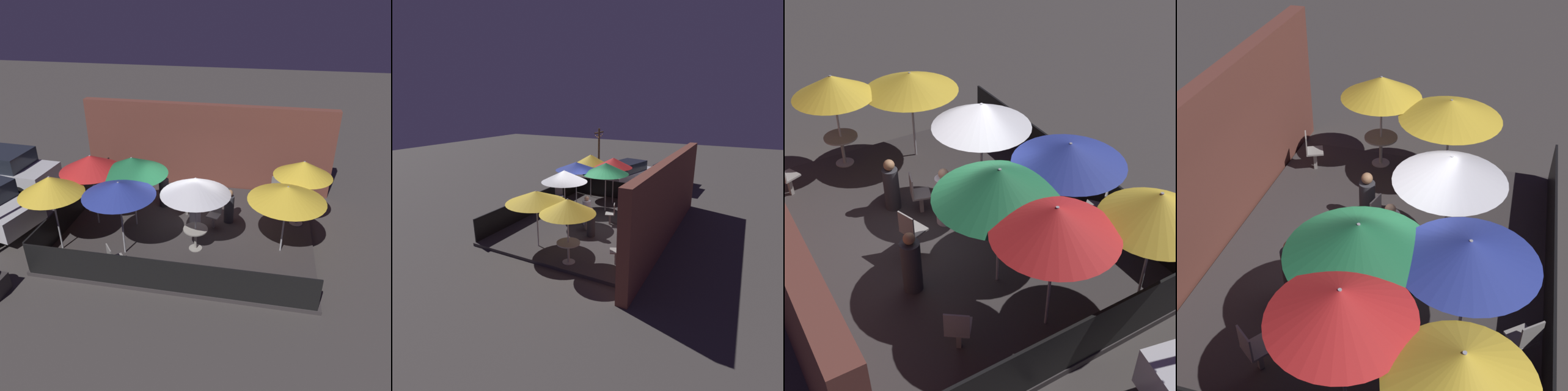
{
  "view_description": "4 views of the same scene",
  "coord_description": "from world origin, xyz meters",
  "views": [
    {
      "loc": [
        2.21,
        -10.36,
        7.06
      ],
      "look_at": [
        0.14,
        0.49,
        1.07
      ],
      "focal_mm": 35.0,
      "sensor_mm": 36.0,
      "label": 1
    },
    {
      "loc": [
        11.34,
        5.78,
        5.34
      ],
      "look_at": [
        -0.72,
        -0.56,
        1.12
      ],
      "focal_mm": 28.0,
      "sensor_mm": 36.0,
      "label": 2
    },
    {
      "loc": [
        -7.75,
        3.8,
        7.22
      ],
      "look_at": [
        -0.75,
        -0.36,
        1.32
      ],
      "focal_mm": 50.0,
      "sensor_mm": 36.0,
      "label": 3
    },
    {
      "loc": [
        -7.35,
        -1.9,
        7.3
      ],
      "look_at": [
        0.68,
        0.34,
        1.23
      ],
      "focal_mm": 50.0,
      "sensor_mm": 36.0,
      "label": 4
    }
  ],
  "objects": [
    {
      "name": "patron_2",
      "position": [
        -1.15,
        1.27,
        0.69
      ],
      "size": [
        0.5,
        0.5,
        1.26
      ],
      "rotation": [
        0.0,
        0.0,
        3.99
      ],
      "color": "#333338",
      "rests_on": "patio_deck"
    },
    {
      "name": "patio_chair_1",
      "position": [
        -2.77,
        1.24,
        0.63
      ],
      "size": [
        0.56,
        0.56,
        0.94
      ],
      "rotation": [
        0.0,
        0.0,
        -0.63
      ],
      "color": "gray",
      "rests_on": "patio_deck"
    },
    {
      "name": "patio_umbrella_1",
      "position": [
        3.5,
        0.92,
        2.13
      ],
      "size": [
        1.85,
        1.85,
        2.26
      ],
      "color": "#B2B2B7",
      "rests_on": "patio_deck"
    },
    {
      "name": "patron_0",
      "position": [
        0.24,
        -0.12,
        0.7
      ],
      "size": [
        0.44,
        0.44,
        1.3
      ],
      "rotation": [
        0.0,
        0.0,
        0.24
      ],
      "color": "silver",
      "rests_on": "patio_deck"
    },
    {
      "name": "dining_table_0",
      "position": [
        0.44,
        -1.11,
        0.68
      ],
      "size": [
        0.73,
        0.73,
        0.71
      ],
      "color": "#9E998E",
      "rests_on": "patio_deck"
    },
    {
      "name": "patio_umbrella_5",
      "position": [
        2.97,
        -0.73,
        2.06
      ],
      "size": [
        2.21,
        2.21,
        2.16
      ],
      "color": "#B2B2B7",
      "rests_on": "patio_deck"
    },
    {
      "name": "building_wall",
      "position": [
        0.0,
        3.33,
        1.68
      ],
      "size": [
        9.53,
        0.36,
        3.36
      ],
      "color": "brown",
      "rests_on": "ground_plane"
    },
    {
      "name": "patio_chair_0",
      "position": [
        0.82,
        0.22,
        0.62
      ],
      "size": [
        0.49,
        0.49,
        0.92
      ],
      "rotation": [
        0.0,
        0.0,
        -1.85
      ],
      "color": "gray",
      "rests_on": "patio_deck"
    },
    {
      "name": "ground_plane",
      "position": [
        0.0,
        0.0,
        0.0
      ],
      "size": [
        60.0,
        60.0,
        0.0
      ],
      "primitive_type": "plane",
      "color": "#423D3A"
    },
    {
      "name": "patio_chair_4",
      "position": [
        2.84,
        2.43,
        0.64
      ],
      "size": [
        0.53,
        0.53,
        0.94
      ],
      "rotation": [
        0.0,
        0.0,
        -1.16
      ],
      "color": "gray",
      "rests_on": "patio_deck"
    },
    {
      "name": "fence_front",
      "position": [
        0.0,
        -3.05,
        0.59
      ],
      "size": [
        7.73,
        0.05,
        0.95
      ],
      "color": "black",
      "rests_on": "patio_deck"
    },
    {
      "name": "patio_umbrella_0",
      "position": [
        0.44,
        -1.11,
        2.24
      ],
      "size": [
        2.01,
        2.01,
        2.37
      ],
      "color": "#B2B2B7",
      "rests_on": "patio_deck"
    },
    {
      "name": "patio_umbrella_3",
      "position": [
        -3.53,
        -1.86,
        2.26
      ],
      "size": [
        1.82,
        1.82,
        2.42
      ],
      "color": "#B2B2B7",
      "rests_on": "patio_deck"
    },
    {
      "name": "patio_deck",
      "position": [
        0.0,
        0.0,
        0.06
      ],
      "size": [
        7.93,
        6.19,
        0.12
      ],
      "color": "#383333",
      "rests_on": "ground_plane"
    },
    {
      "name": "patio_chair_3",
      "position": [
        -1.5,
        -2.68,
        0.64
      ],
      "size": [
        0.56,
        0.56,
        0.94
      ],
      "rotation": [
        0.0,
        0.0,
        0.68
      ],
      "color": "gray",
      "rests_on": "patio_deck"
    },
    {
      "name": "patio_umbrella_4",
      "position": [
        -3.03,
        -0.29,
        2.31
      ],
      "size": [
        1.98,
        1.98,
        2.44
      ],
      "color": "#B2B2B7",
      "rests_on": "patio_deck"
    },
    {
      "name": "dining_table_1",
      "position": [
        3.5,
        0.92,
        0.7
      ],
      "size": [
        0.79,
        0.79,
        0.74
      ],
      "color": "#9E998E",
      "rests_on": "patio_deck"
    },
    {
      "name": "patio_umbrella_6",
      "position": [
        -1.59,
        -1.69,
        2.26
      ],
      "size": [
        2.05,
        2.05,
        2.34
      ],
      "color": "#B2B2B7",
      "rests_on": "patio_deck"
    },
    {
      "name": "patio_umbrella_2",
      "position": [
        -1.75,
        -0.14,
        2.26
      ],
      "size": [
        2.24,
        2.24,
        2.41
      ],
      "color": "#B2B2B7",
      "rests_on": "patio_deck"
    },
    {
      "name": "patron_1",
      "position": [
        1.25,
        0.62,
        0.66
      ],
      "size": [
        0.45,
        0.45,
        1.19
      ],
      "rotation": [
        0.0,
        0.0,
        2.61
      ],
      "color": "#333338",
      "rests_on": "patio_deck"
    },
    {
      "name": "patio_chair_2",
      "position": [
        -0.25,
        0.85,
        0.64
      ],
      "size": [
        0.51,
        0.51,
        0.95
      ],
      "rotation": [
        0.0,
        0.0,
        -1.23
      ],
      "color": "gray",
      "rests_on": "patio_deck"
    }
  ]
}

